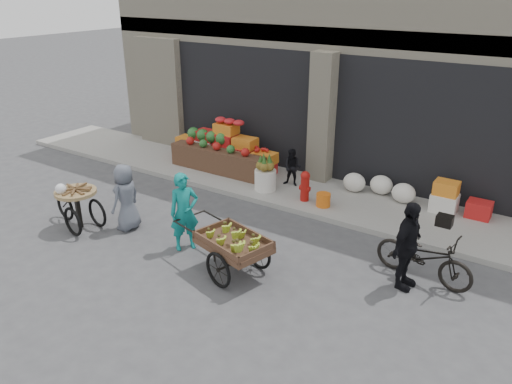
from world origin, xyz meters
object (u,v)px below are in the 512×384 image
Objects in this scene: vendor_woman at (184,212)px; cyclist at (407,246)px; fire_hydrant at (305,185)px; orange_bucket at (323,200)px; bicycle at (424,256)px; banana_cart at (232,240)px; seated_person at (292,167)px; vendor_grey at (126,197)px; pineapple_bin at (265,180)px; tricycle_cart at (77,202)px.

cyclist is at bearing -41.77° from vendor_woman.
fire_hydrant is 0.55m from orange_bucket.
orange_bucket is 0.19× the size of bicycle.
banana_cart is (0.31, -3.27, 0.15)m from fire_hydrant.
seated_person is (-1.20, 0.70, 0.31)m from orange_bucket.
seated_person is 0.61× the size of vendor_woman.
orange_bucket is at bearing 66.79° from bicycle.
fire_hydrant is 0.50× the size of vendor_grey.
vendor_grey is at bearing 111.56° from bicycle.
banana_cart is (1.41, -3.32, 0.29)m from pineapple_bin.
vendor_grey reaches higher than seated_person.
bicycle is (3.18, -1.64, -0.05)m from fire_hydrant.
seated_person is at bearing 137.12° from fire_hydrant.
bicycle is 0.55m from cyclist.
vendor_grey is (-2.82, 0.21, 0.05)m from banana_cart.
tricycle_cart is (-3.41, -3.59, 0.06)m from fire_hydrant.
bicycle is at bearing 100.43° from vendor_grey.
banana_cart reaches higher than orange_bucket.
vendor_grey is (-2.51, -3.06, 0.20)m from fire_hydrant.
bicycle is at bearing -40.58° from seated_person.
fire_hydrant is 3.96m from vendor_grey.
cyclist is (2.66, 1.23, 0.12)m from banana_cart.
pineapple_bin is at bearing 152.05° from vendor_grey.
seated_person is at bearing 150.42° from vendor_grey.
cyclist reaches higher than vendor_grey.
vendor_woman reaches higher than seated_person.
seated_person is 4.05m from banana_cart.
vendor_grey is at bearing -125.96° from seated_person.
bicycle is (4.28, -1.69, 0.08)m from pineapple_bin.
tricycle_cart is at bearing 113.99° from bicycle.
pineapple_bin is 0.73× the size of fire_hydrant.
cyclist reaches higher than seated_person.
tricycle_cart is (-2.31, -3.64, 0.20)m from pineapple_bin.
bicycle is at bearing -30.72° from orange_bucket.
seated_person is 0.40× the size of banana_cart.
vendor_woman is (-0.96, -3.03, 0.26)m from fire_hydrant.
bicycle is (6.58, 1.95, -0.11)m from tricycle_cart.
cyclist is at bearing 96.94° from vendor_grey.
fire_hydrant is at bearing 174.29° from orange_bucket.
orange_bucket is 5.28m from tricycle_cart.
fire_hydrant is at bearing 70.19° from bicycle.
orange_bucket is 0.21× the size of cyclist.
pineapple_bin is 1.61m from orange_bucket.
fire_hydrant reaches higher than pineapple_bin.
seated_person reaches higher than orange_bucket.
vendor_grey is at bearing -134.95° from orange_bucket.
fire_hydrant is 3.29m from banana_cart.
banana_cart is at bearing 127.20° from bicycle.
seated_person is 4.13m from vendor_grey.
seated_person is 0.66× the size of vendor_grey.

